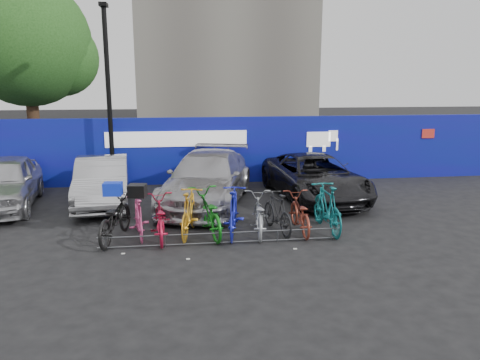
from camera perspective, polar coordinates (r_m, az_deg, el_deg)
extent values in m
plane|color=black|center=(11.45, -2.47, -6.84)|extent=(100.00, 100.00, 0.00)
cube|color=navy|center=(17.00, -4.28, 3.61)|extent=(22.00, 0.15, 2.40)
cube|color=white|center=(16.81, -7.70, 4.99)|extent=(5.00, 0.02, 0.55)
cube|color=white|center=(17.59, 9.57, 4.91)|extent=(1.20, 0.02, 0.90)
cube|color=red|center=(19.26, 21.97, 5.27)|extent=(0.50, 0.02, 0.35)
cylinder|color=#382314|center=(21.73, -23.85, 6.61)|extent=(0.50, 0.50, 4.00)
sphere|color=#1D4616|center=(21.71, -24.59, 15.03)|extent=(5.20, 5.20, 5.20)
sphere|color=#1D4616|center=(21.66, -21.10, 13.72)|extent=(3.20, 3.20, 3.20)
cylinder|color=black|center=(16.36, -15.67, 9.20)|extent=(0.16, 0.16, 6.00)
cube|color=black|center=(16.51, -16.31, 19.82)|extent=(0.25, 0.50, 0.12)
cylinder|color=#595B60|center=(10.79, -2.20, -6.47)|extent=(5.60, 0.03, 0.03)
cylinder|color=#595B60|center=(10.87, -2.19, -7.62)|extent=(5.60, 0.03, 0.03)
cylinder|color=#595B60|center=(10.93, -16.02, -7.49)|extent=(0.03, 0.03, 0.28)
cylinder|color=#595B60|center=(10.81, -9.13, -7.38)|extent=(0.03, 0.03, 0.28)
cylinder|color=#595B60|center=(10.84, -2.20, -7.17)|extent=(0.03, 0.03, 0.28)
cylinder|color=#595B60|center=(11.02, 4.59, -6.86)|extent=(0.03, 0.03, 0.28)
cylinder|color=#595B60|center=(11.36, 11.07, -6.48)|extent=(0.03, 0.03, 0.28)
imported|color=#ADADB1|center=(15.35, -26.93, -0.28)|extent=(2.39, 4.69, 1.53)
imported|color=#9E9EA2|center=(14.72, -16.44, -0.15)|extent=(1.94, 4.43, 1.42)
imported|color=#AAA9AE|center=(14.19, -4.03, 0.16)|extent=(3.54, 5.75, 1.56)
imported|color=black|center=(14.98, 9.10, 0.35)|extent=(2.78, 5.20, 1.39)
imported|color=black|center=(11.41, -15.05, -4.45)|extent=(1.13, 2.18, 1.09)
imported|color=#EC4E90|center=(11.50, -12.26, -4.42)|extent=(0.74, 1.72, 1.00)
imported|color=#B71232|center=(11.26, -9.80, -4.63)|extent=(0.81, 1.98, 1.02)
imported|color=gold|center=(11.40, -6.21, -3.99)|extent=(0.91, 1.96, 1.14)
imported|color=#116D15|center=(11.41, -3.92, -4.03)|extent=(1.13, 2.19, 1.10)
imported|color=#181FAB|center=(11.34, -0.80, -3.89)|extent=(0.89, 2.03, 1.18)
imported|color=#989C9F|center=(11.48, 2.25, -4.19)|extent=(0.87, 1.94, 0.99)
imported|color=#232325|center=(11.63, 4.57, -3.93)|extent=(0.80, 1.76, 1.02)
imported|color=maroon|center=(11.70, 7.26, -4.04)|extent=(0.66, 1.84, 0.96)
imported|color=#116D72|center=(11.83, 10.58, -3.34)|extent=(0.62, 2.03, 1.21)
cube|color=#122BD2|center=(11.24, -15.25, -1.06)|extent=(0.43, 0.34, 0.30)
cube|color=black|center=(11.33, -12.41, -1.28)|extent=(0.45, 0.42, 0.30)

